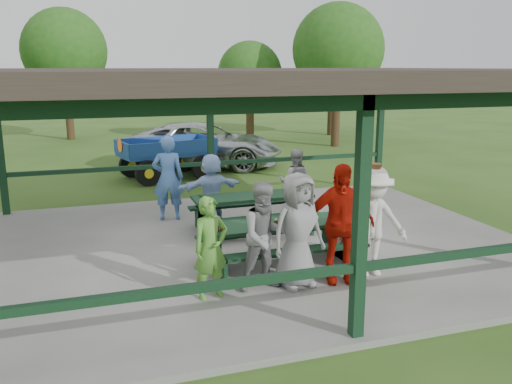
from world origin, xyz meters
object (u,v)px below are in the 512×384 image
object	(u,v)px
picnic_table_far	(253,209)
spectator_grey	(295,182)
contestant_green	(211,248)
pickup_truck	(203,145)
spectator_blue	(168,178)
contestant_white_fedora	(372,222)
contestant_grey_left	(266,236)
contestant_red	(339,223)
picnic_table_near	(280,238)
farm_trailer	(167,157)
spectator_lblue	(211,189)
contestant_grey_mid	(298,230)

from	to	relation	value
picnic_table_far	spectator_grey	world-z (taller)	spectator_grey
contestant_green	pickup_truck	bearing A→B (deg)	62.25
picnic_table_far	spectator_blue	world-z (taller)	spectator_blue
picnic_table_far	contestant_white_fedora	distance (m)	3.08
spectator_blue	contestant_grey_left	bearing A→B (deg)	108.47
contestant_green	contestant_grey_left	size ratio (longest dim) A/B	0.91
picnic_table_far	pickup_truck	distance (m)	8.05
contestant_grey_left	contestant_red	xyz separation A→B (m)	(1.17, -0.07, 0.11)
picnic_table_near	pickup_truck	xyz separation A→B (m)	(0.96, 10.01, 0.17)
picnic_table_near	farm_trailer	bearing A→B (deg)	93.77
picnic_table_near	picnic_table_far	xyz separation A→B (m)	(0.17, 2.00, -0.01)
picnic_table_far	spectator_lblue	size ratio (longest dim) A/B	1.59
contestant_white_fedora	farm_trailer	world-z (taller)	contestant_white_fedora
spectator_grey	farm_trailer	world-z (taller)	spectator_grey
picnic_table_near	contestant_red	size ratio (longest dim) A/B	1.40
picnic_table_far	pickup_truck	world-z (taller)	pickup_truck
picnic_table_far	contestant_white_fedora	xyz separation A→B (m)	(1.06, -2.86, 0.42)
pickup_truck	farm_trailer	distance (m)	2.25
farm_trailer	spectator_grey	bearing A→B (deg)	-82.48
picnic_table_far	farm_trailer	bearing A→B (deg)	96.46
contestant_green	contestant_red	distance (m)	2.03
picnic_table_far	contestant_grey_mid	xyz separation A→B (m)	(-0.23, -2.91, 0.42)
contestant_green	spectator_blue	bearing A→B (deg)	73.22
picnic_table_near	contestant_white_fedora	bearing A→B (deg)	-34.76
picnic_table_near	contestant_grey_left	world-z (taller)	contestant_grey_left
spectator_lblue	spectator_grey	xyz separation A→B (m)	(1.98, 0.20, -0.01)
picnic_table_near	contestant_green	distance (m)	1.69
contestant_red	spectator_lblue	xyz separation A→B (m)	(-1.12, 3.68, -0.18)
contestant_white_fedora	spectator_lblue	size ratio (longest dim) A/B	1.20
contestant_green	spectator_grey	size ratio (longest dim) A/B	1.00
pickup_truck	contestant_red	bearing A→B (deg)	-157.61
picnic_table_near	spectator_blue	world-z (taller)	spectator_blue
spectator_lblue	pickup_truck	size ratio (longest dim) A/B	0.28
contestant_grey_left	pickup_truck	xyz separation A→B (m)	(1.52, 10.87, -0.18)
picnic_table_near	spectator_grey	bearing A→B (deg)	63.44
spectator_lblue	pickup_truck	xyz separation A→B (m)	(1.47, 7.26, -0.11)
contestant_grey_left	farm_trailer	distance (m)	9.21
spectator_blue	contestant_grey_mid	bearing A→B (deg)	114.57
contestant_green	farm_trailer	distance (m)	9.29
contestant_grey_mid	spectator_blue	xyz separation A→B (m)	(-1.25, 4.31, 0.04)
picnic_table_near	contestant_red	distance (m)	1.21
contestant_green	pickup_truck	size ratio (longest dim) A/B	0.28
contestant_green	pickup_truck	distance (m)	11.17
contestant_green	spectator_grey	distance (m)	4.81
contestant_white_fedora	contestant_grey_mid	bearing A→B (deg)	-167.70
contestant_white_fedora	spectator_grey	bearing A→B (deg)	96.33
contestant_grey_mid	farm_trailer	size ratio (longest dim) A/B	0.46
spectator_lblue	spectator_blue	world-z (taller)	spectator_blue
contestant_grey_mid	picnic_table_near	bearing A→B (deg)	75.45
picnic_table_far	contestant_red	size ratio (longest dim) A/B	1.29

